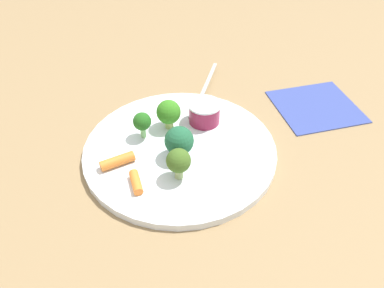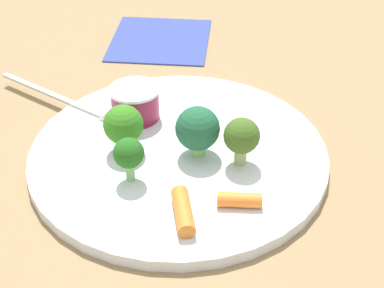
# 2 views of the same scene
# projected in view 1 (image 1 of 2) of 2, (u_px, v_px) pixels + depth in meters

# --- Properties ---
(ground_plane) EXTENTS (2.40, 2.40, 0.00)m
(ground_plane) POSITION_uv_depth(u_px,v_px,m) (180.00, 153.00, 0.59)
(ground_plane) COLOR #8D724C
(plate) EXTENTS (0.29, 0.29, 0.01)m
(plate) POSITION_uv_depth(u_px,v_px,m) (180.00, 150.00, 0.59)
(plate) COLOR white
(plate) RESTS_ON ground_plane
(sauce_cup) EXTENTS (0.05, 0.05, 0.04)m
(sauce_cup) POSITION_uv_depth(u_px,v_px,m) (204.00, 113.00, 0.62)
(sauce_cup) COLOR maroon
(sauce_cup) RESTS_ON plate
(broccoli_floret_0) EXTENTS (0.03, 0.03, 0.05)m
(broccoli_floret_0) POSITION_uv_depth(u_px,v_px,m) (182.00, 161.00, 0.52)
(broccoli_floret_0) COLOR #95AF6D
(broccoli_floret_0) RESTS_ON plate
(broccoli_floret_1) EXTENTS (0.03, 0.03, 0.04)m
(broccoli_floret_1) POSITION_uv_depth(u_px,v_px,m) (142.00, 122.00, 0.58)
(broccoli_floret_1) COLOR #82C272
(broccoli_floret_1) RESTS_ON plate
(broccoli_floret_2) EXTENTS (0.04, 0.04, 0.05)m
(broccoli_floret_2) POSITION_uv_depth(u_px,v_px,m) (177.00, 141.00, 0.55)
(broccoli_floret_2) COLOR #8CC667
(broccoli_floret_2) RESTS_ON plate
(broccoli_floret_3) EXTENTS (0.04, 0.04, 0.05)m
(broccoli_floret_3) POSITION_uv_depth(u_px,v_px,m) (169.00, 112.00, 0.60)
(broccoli_floret_3) COLOR #9BB65B
(broccoli_floret_3) RESTS_ON plate
(carrot_stick_0) EXTENTS (0.04, 0.05, 0.02)m
(carrot_stick_0) POSITION_uv_depth(u_px,v_px,m) (117.00, 161.00, 0.55)
(carrot_stick_0) COLOR orange
(carrot_stick_0) RESTS_ON plate
(carrot_stick_1) EXTENTS (0.04, 0.02, 0.01)m
(carrot_stick_1) POSITION_uv_depth(u_px,v_px,m) (136.00, 182.00, 0.52)
(carrot_stick_1) COLOR orange
(carrot_stick_1) RESTS_ON plate
(fork) EXTENTS (0.18, 0.06, 0.00)m
(fork) POSITION_uv_depth(u_px,v_px,m) (204.00, 90.00, 0.70)
(fork) COLOR beige
(fork) RESTS_ON plate
(napkin) EXTENTS (0.16, 0.17, 0.00)m
(napkin) POSITION_uv_depth(u_px,v_px,m) (316.00, 106.00, 0.68)
(napkin) COLOR #354591
(napkin) RESTS_ON ground_plane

